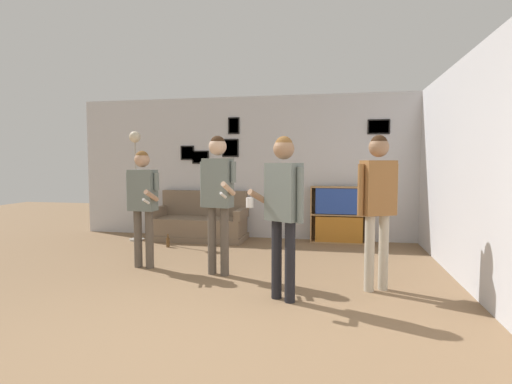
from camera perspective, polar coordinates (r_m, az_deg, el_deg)
ground_plane at (r=3.35m, az=-11.54°, el=-21.34°), size 20.00×20.00×0.00m
wall_back at (r=7.62m, az=2.20°, el=3.53°), size 7.74×0.08×2.70m
wall_right at (r=5.36m, az=27.60°, el=2.74°), size 0.06×7.11×2.70m
couch at (r=7.62m, az=-7.99°, el=-4.50°), size 1.75×0.80×0.90m
bookshelf at (r=7.36m, az=11.76°, el=-3.19°), size 1.01×0.30×1.02m
floor_lamp at (r=7.68m, az=-16.84°, el=4.06°), size 0.28×0.28×2.02m
person_player_foreground_left at (r=5.65m, az=-15.88°, el=-0.67°), size 0.50×0.47×1.60m
person_player_foreground_center at (r=5.09m, az=-5.48°, el=0.43°), size 0.49×0.53×1.78m
person_watcher_holding_cup at (r=4.13m, az=3.91°, el=-1.13°), size 0.59×0.36×1.71m
person_spectator_near_bookshelf at (r=4.64m, az=17.00°, el=-0.42°), size 0.45×0.34×1.75m
bottle_on_floor at (r=7.04m, az=-12.47°, el=-6.99°), size 0.06×0.06×0.22m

